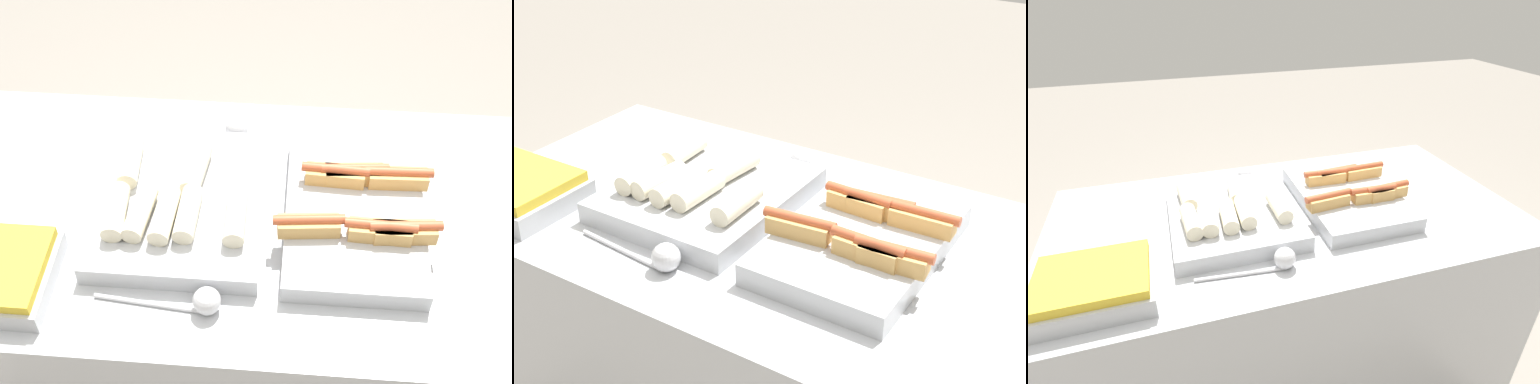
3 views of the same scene
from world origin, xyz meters
TOP-DOWN VIEW (x-y plane):
  - counter at (0.00, 0.00)m, footprint 1.49×0.78m
  - tray_hotdogs at (0.21, -0.00)m, footprint 0.36×0.46m
  - tray_wraps at (-0.19, -0.01)m, footprint 0.38×0.44m
  - serving_spoon_near at (-0.10, -0.26)m, footprint 0.27×0.06m
  - serving_spoon_far at (-0.10, 0.26)m, footprint 0.29×0.06m

SIDE VIEW (x-z plane):
  - counter at x=0.00m, z-range 0.00..0.85m
  - serving_spoon_far at x=-0.10m, z-range 0.85..0.91m
  - serving_spoon_near at x=-0.10m, z-range 0.85..0.91m
  - tray_hotdogs at x=0.21m, z-range 0.84..0.93m
  - tray_wraps at x=-0.19m, z-range 0.84..0.93m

